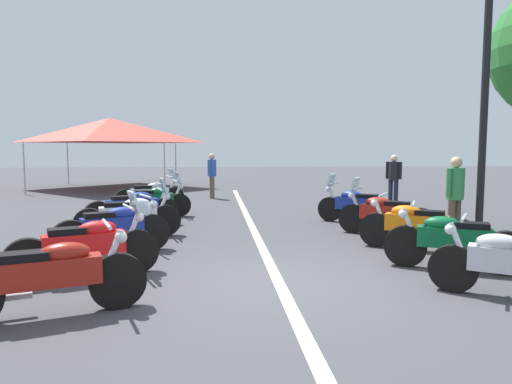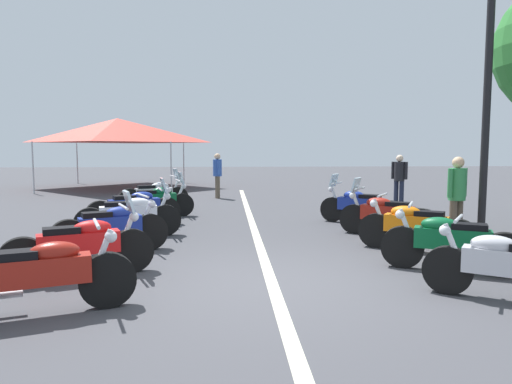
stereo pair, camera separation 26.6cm
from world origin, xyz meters
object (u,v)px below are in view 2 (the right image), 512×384
(motorcycle_left_row_2, at_px, (112,227))
(motorcycle_right_row_3, at_px, (386,214))
(motorcycle_left_row_0, at_px, (39,275))
(motorcycle_left_row_4, at_px, (135,207))
(street_lamp_twin_globe, at_px, (489,48))
(motorcycle_right_row_2, at_px, (415,226))
(bystander_2, at_px, (457,192))
(motorcycle_left_row_6, at_px, (155,195))
(motorcycle_right_row_4, at_px, (360,205))
(motorcycle_right_row_0, at_px, (508,266))
(motorcycle_left_row_1, at_px, (82,245))
(motorcycle_right_row_1, at_px, (451,242))
(motorcycle_left_row_5, at_px, (157,200))
(bystander_1, at_px, (399,176))
(motorcycle_left_row_3, at_px, (130,215))
(event_tent, at_px, (118,130))

(motorcycle_left_row_2, bearing_deg, motorcycle_right_row_3, -11.81)
(motorcycle_left_row_0, xyz_separation_m, motorcycle_left_row_4, (5.73, 0.10, 0.01))
(motorcycle_left_row_4, distance_m, street_lamp_twin_globe, 8.01)
(motorcycle_right_row_2, distance_m, motorcycle_right_row_3, 1.42)
(motorcycle_right_row_2, distance_m, bystander_2, 1.46)
(motorcycle_left_row_2, distance_m, motorcycle_left_row_4, 2.73)
(motorcycle_left_row_2, relative_size, motorcycle_left_row_6, 0.96)
(motorcycle_right_row_4, distance_m, bystander_2, 2.63)
(motorcycle_left_row_2, bearing_deg, motorcycle_right_row_0, -53.79)
(motorcycle_left_row_1, xyz_separation_m, motorcycle_left_row_4, (4.23, 0.09, -0.00))
(motorcycle_right_row_1, bearing_deg, motorcycle_left_row_5, -22.24)
(motorcycle_left_row_2, relative_size, motorcycle_left_row_5, 0.94)
(motorcycle_left_row_6, xyz_separation_m, bystander_1, (0.56, -7.49, 0.47))
(motorcycle_left_row_4, distance_m, motorcycle_right_row_3, 5.60)
(bystander_1, bearing_deg, motorcycle_left_row_2, -5.56)
(motorcycle_left_row_0, height_order, motorcycle_right_row_1, same)
(motorcycle_left_row_3, height_order, bystander_2, bystander_2)
(motorcycle_left_row_1, relative_size, event_tent, 0.32)
(motorcycle_left_row_1, xyz_separation_m, motorcycle_right_row_4, (4.36, -5.23, -0.01))
(motorcycle_right_row_3, bearing_deg, motorcycle_right_row_0, 125.04)
(motorcycle_right_row_1, distance_m, bystander_2, 2.47)
(motorcycle_right_row_0, distance_m, event_tent, 18.71)
(motorcycle_left_row_2, bearing_deg, street_lamp_twin_globe, -21.79)
(motorcycle_left_row_0, distance_m, motorcycle_right_row_2, 6.04)
(motorcycle_left_row_3, bearing_deg, motorcycle_right_row_1, -44.58)
(motorcycle_left_row_2, xyz_separation_m, motorcycle_left_row_6, (5.54, 0.12, 0.02))
(street_lamp_twin_globe, bearing_deg, event_tent, 36.55)
(motorcycle_left_row_4, xyz_separation_m, motorcycle_right_row_0, (-5.61, -5.44, -0.02))
(motorcycle_left_row_1, distance_m, motorcycle_right_row_4, 6.81)
(motorcycle_left_row_0, distance_m, motorcycle_right_row_4, 7.84)
(motorcycle_left_row_3, bearing_deg, motorcycle_right_row_0, -54.40)
(motorcycle_left_row_4, relative_size, motorcycle_right_row_2, 1.14)
(motorcycle_right_row_0, distance_m, bystander_1, 9.24)
(motorcycle_left_row_4, bearing_deg, motorcycle_right_row_0, -70.60)
(motorcycle_left_row_5, distance_m, bystander_2, 7.29)
(motorcycle_left_row_6, bearing_deg, event_tent, 86.86)
(motorcycle_left_row_0, xyz_separation_m, motorcycle_left_row_1, (1.49, 0.01, 0.01))
(motorcycle_left_row_2, height_order, motorcycle_right_row_0, motorcycle_left_row_2)
(motorcycle_left_row_4, height_order, bystander_2, bystander_2)
(motorcycle_left_row_2, height_order, motorcycle_right_row_4, motorcycle_right_row_4)
(motorcycle_right_row_0, bearing_deg, motorcycle_right_row_3, -55.46)
(motorcycle_left_row_2, distance_m, street_lamp_twin_globe, 7.56)
(motorcycle_right_row_3, distance_m, event_tent, 15.14)
(motorcycle_left_row_3, xyz_separation_m, event_tent, (12.26, 3.04, 2.18))
(motorcycle_left_row_5, distance_m, bystander_1, 7.50)
(motorcycle_left_row_1, relative_size, motorcycle_left_row_5, 0.99)
(motorcycle_left_row_0, xyz_separation_m, motorcycle_left_row_6, (8.54, 0.08, 0.02))
(motorcycle_left_row_6, relative_size, motorcycle_right_row_1, 1.04)
(street_lamp_twin_globe, xyz_separation_m, bystander_1, (5.69, -0.54, -2.71))
(motorcycle_left_row_1, xyz_separation_m, bystander_1, (7.61, -7.42, 0.48))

